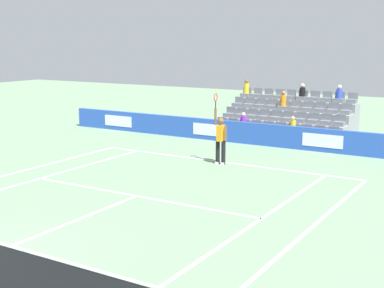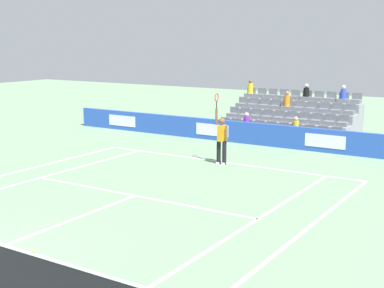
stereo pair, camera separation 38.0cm
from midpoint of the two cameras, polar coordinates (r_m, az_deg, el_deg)
line_baseline at (r=21.16m, az=3.78°, el=-1.89°), size 10.97×0.10×0.01m
line_service at (r=16.69m, az=-5.33°, el=-5.40°), size 8.23×0.10×0.01m
line_centre_service at (r=14.42m, az=-13.20°, el=-8.29°), size 0.10×6.40×0.01m
line_singles_sideline_left at (r=19.11m, az=-16.02°, el=-3.69°), size 0.10×11.89×0.01m
line_singles_sideline_right at (r=14.25m, az=6.87°, el=-8.30°), size 0.10×11.89×0.01m
line_doubles_sideline_left at (r=20.13m, az=-18.62°, el=-3.11°), size 0.10×11.89×0.01m
line_doubles_sideline_right at (r=13.76m, az=12.09°, el=-9.18°), size 0.10×11.89×0.01m
line_centre_mark at (r=21.07m, az=3.65°, el=-1.94°), size 0.10×0.20×0.01m
sponsor_barrier at (r=24.53m, az=8.21°, el=0.95°), size 21.86×0.22×0.99m
tennis_player at (r=20.61m, az=3.62°, el=0.57°), size 0.53×0.38×2.85m
stadium_stand at (r=27.18m, az=10.77°, el=2.23°), size 6.20×3.80×2.61m
loose_tennis_ball at (r=12.80m, az=-15.49°, el=-10.76°), size 0.07×0.07×0.07m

